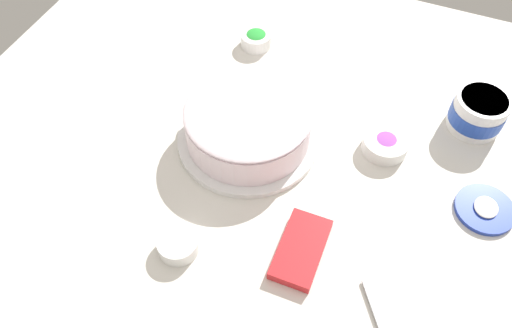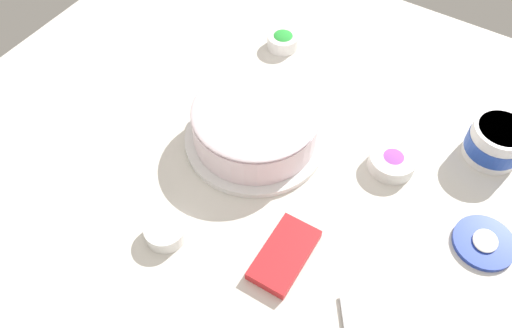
{
  "view_description": "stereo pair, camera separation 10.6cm",
  "coord_description": "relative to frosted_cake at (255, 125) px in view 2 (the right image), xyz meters",
  "views": [
    {
      "loc": [
        -0.54,
        -0.22,
        0.88
      ],
      "look_at": [
        0.04,
        0.03,
        0.04
      ],
      "focal_mm": 36.09,
      "sensor_mm": 36.0,
      "label": 1
    },
    {
      "loc": [
        -0.49,
        -0.31,
        0.88
      ],
      "look_at": [
        0.04,
        0.03,
        0.04
      ],
      "focal_mm": 36.09,
      "sensor_mm": 36.0,
      "label": 2
    }
  ],
  "objects": [
    {
      "name": "ground_plane",
      "position": [
        -0.12,
        -0.08,
        -0.05
      ],
      "size": [
        1.54,
        1.54,
        0.0
      ],
      "primitive_type": "plane",
      "color": "silver"
    },
    {
      "name": "frosted_cake",
      "position": [
        0.0,
        0.0,
        0.0
      ],
      "size": [
        0.31,
        0.31,
        0.11
      ],
      "color": "white",
      "rests_on": "ground_plane"
    },
    {
      "name": "frosting_tub",
      "position": [
        0.24,
        -0.45,
        -0.01
      ],
      "size": [
        0.12,
        0.12,
        0.09
      ],
      "color": "white",
      "rests_on": "ground_plane"
    },
    {
      "name": "frosting_tub_lid",
      "position": [
        0.01,
        -0.51,
        -0.04
      ],
      "size": [
        0.12,
        0.12,
        0.02
      ],
      "color": "#233DAD",
      "rests_on": "ground_plane"
    },
    {
      "name": "sprinkle_bowl_orange",
      "position": [
        -0.3,
        0.02,
        -0.03
      ],
      "size": [
        0.08,
        0.08,
        0.03
      ],
      "color": "white",
      "rests_on": "ground_plane"
    },
    {
      "name": "sprinkle_bowl_rainbow",
      "position": [
        0.09,
        -0.28,
        -0.03
      ],
      "size": [
        0.1,
        0.1,
        0.04
      ],
      "color": "white",
      "rests_on": "ground_plane"
    },
    {
      "name": "sprinkle_bowl_green",
      "position": [
        0.3,
        0.11,
        -0.03
      ],
      "size": [
        0.08,
        0.08,
        0.04
      ],
      "color": "white",
      "rests_on": "ground_plane"
    },
    {
      "name": "candy_box_lower",
      "position": [
        -0.21,
        -0.2,
        -0.04
      ],
      "size": [
        0.15,
        0.08,
        0.02
      ],
      "primitive_type": "cube",
      "rotation": [
        0.0,
        0.0,
        0.02
      ],
      "color": "red",
      "rests_on": "ground_plane"
    }
  ]
}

